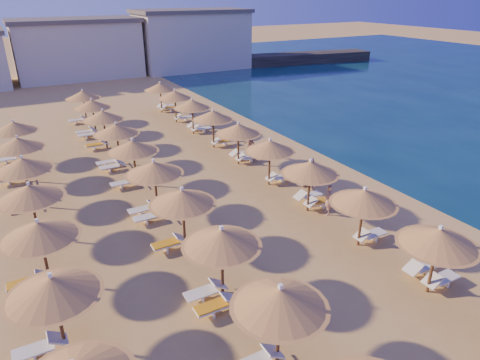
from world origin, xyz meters
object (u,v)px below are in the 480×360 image
parasol_row_east (270,147)px  parasol_row_west (154,169)px  beachgoer_a (328,200)px  jetty (280,59)px  beachgoer_b (311,174)px  beachgoer_c (249,146)px

parasol_row_east → parasol_row_west: bearing=180.0°
parasol_row_east → beachgoer_a: 4.80m
jetty → parasol_row_west: 49.19m
jetty → parasol_row_east: 45.00m
jetty → beachgoer_a: (-24.91, -41.47, 0.04)m
beachgoer_b → beachgoer_c: beachgoer_b is taller
parasol_row_east → beachgoer_c: 4.98m
beachgoer_b → beachgoer_a: (-1.04, -2.82, -0.15)m
parasol_row_east → parasol_row_west: same height
parasol_row_west → beachgoer_b: parasol_row_west is taller
jetty → beachgoer_c: bearing=-118.2°
jetty → parasol_row_east: (-25.58, -36.98, 1.61)m
jetty → beachgoer_b: 45.44m
parasol_row_east → beachgoer_c: size_ratio=26.16×
beachgoer_a → beachgoer_c: (0.64, 9.03, -0.03)m
parasol_row_east → beachgoer_b: (1.71, -1.67, -1.41)m
beachgoer_b → beachgoer_a: bearing=-39.6°
beachgoer_c → jetty: bearing=104.1°
jetty → beachgoer_c: 40.53m
jetty → parasol_row_east: size_ratio=0.75×
parasol_row_east → beachgoer_c: (1.30, 4.54, -1.59)m
jetty → beachgoer_b: size_ratio=15.89×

